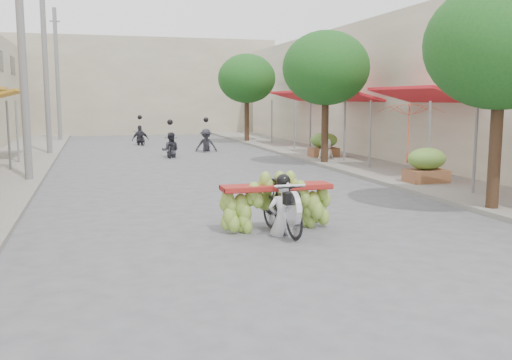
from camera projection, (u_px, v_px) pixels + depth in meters
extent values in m
plane|color=#5B5B60|center=(353.00, 288.00, 7.91)|extent=(120.00, 120.00, 0.00)
cube|color=gray|center=(350.00, 160.00, 24.08)|extent=(4.00, 60.00, 0.12)
cylinder|color=slate|center=(9.00, 137.00, 20.13)|extent=(0.08, 0.08, 2.55)
cylinder|color=slate|center=(17.00, 133.00, 22.41)|extent=(0.08, 0.08, 2.55)
cylinder|color=slate|center=(27.00, 128.00, 25.84)|extent=(0.08, 0.08, 2.55)
cube|color=#1E2328|center=(0.00, 60.00, 29.86)|extent=(0.08, 2.00, 1.10)
cube|color=#1E2328|center=(12.00, 66.00, 34.62)|extent=(0.08, 2.00, 1.10)
cube|color=beige|center=(471.00, 89.00, 24.06)|extent=(8.00, 40.00, 6.00)
cylinder|color=slate|center=(475.00, 150.00, 15.05)|extent=(0.08, 0.08, 2.55)
cube|color=red|center=(420.00, 95.00, 18.97)|extent=(1.77, 4.20, 0.53)
cylinder|color=slate|center=(429.00, 144.00, 17.15)|extent=(0.08, 0.08, 2.55)
cylinder|color=slate|center=(370.00, 136.00, 20.77)|extent=(0.08, 0.08, 2.55)
cube|color=red|center=(344.00, 96.00, 24.69)|extent=(1.77, 4.20, 0.53)
cylinder|color=slate|center=(345.00, 132.00, 22.86)|extent=(0.08, 0.08, 2.55)
cylinder|color=slate|center=(310.00, 128.00, 26.48)|extent=(0.08, 0.08, 2.55)
cube|color=red|center=(297.00, 96.00, 30.40)|extent=(1.77, 4.20, 0.53)
cylinder|color=slate|center=(294.00, 126.00, 28.58)|extent=(0.08, 0.08, 2.55)
cylinder|color=slate|center=(272.00, 123.00, 32.20)|extent=(0.08, 0.08, 2.55)
cube|color=#AEA489|center=(138.00, 87.00, 43.61)|extent=(20.00, 6.00, 7.00)
cylinder|color=slate|center=(22.00, 53.00, 17.32)|extent=(0.24, 0.24, 8.00)
cylinder|color=slate|center=(46.00, 68.00, 25.89)|extent=(0.24, 0.24, 8.00)
cylinder|color=slate|center=(57.00, 76.00, 34.46)|extent=(0.24, 0.24, 8.00)
cube|color=slate|center=(55.00, 21.00, 34.01)|extent=(0.60, 0.08, 0.08)
cylinder|color=#3A2719|center=(495.00, 144.00, 12.95)|extent=(0.28, 0.28, 3.20)
ellipsoid|color=#1C551A|center=(501.00, 45.00, 12.64)|extent=(3.40, 3.40, 2.90)
cylinder|color=#3A2719|center=(325.00, 125.00, 22.48)|extent=(0.28, 0.28, 3.20)
ellipsoid|color=#1C551A|center=(326.00, 68.00, 22.17)|extent=(3.40, 3.40, 2.90)
cylinder|color=#3A2719|center=(247.00, 116.00, 33.91)|extent=(0.28, 0.28, 3.20)
ellipsoid|color=#1C551A|center=(247.00, 78.00, 33.60)|extent=(3.40, 3.40, 2.90)
cube|color=brown|center=(426.00, 174.00, 17.15)|extent=(1.20, 0.80, 0.50)
ellipsoid|color=olive|center=(427.00, 155.00, 17.07)|extent=(1.20, 0.88, 0.66)
cube|color=brown|center=(324.00, 151.00, 24.77)|extent=(1.20, 0.80, 0.50)
ellipsoid|color=olive|center=(324.00, 137.00, 24.69)|extent=(1.20, 0.88, 0.66)
imported|color=black|center=(282.00, 207.00, 11.01)|extent=(0.73, 1.86, 1.06)
cylinder|color=silver|center=(293.00, 209.00, 10.38)|extent=(0.10, 0.66, 0.66)
cube|color=black|center=(291.00, 198.00, 10.45)|extent=(0.28, 0.22, 0.22)
cylinder|color=silver|center=(290.00, 186.00, 10.52)|extent=(0.60, 0.05, 0.05)
cube|color=maroon|center=(276.00, 187.00, 11.30)|extent=(2.21, 0.55, 0.10)
imported|color=silver|center=(283.00, 179.00, 10.89)|extent=(0.57, 0.42, 1.57)
sphere|color=black|center=(284.00, 140.00, 10.75)|extent=(0.28, 0.28, 0.28)
imported|color=red|center=(411.00, 101.00, 17.35)|extent=(2.46, 2.46, 1.92)
imported|color=white|center=(326.00, 138.00, 24.13)|extent=(0.89, 0.61, 1.66)
imported|color=black|center=(170.00, 148.00, 25.52)|extent=(0.88, 1.63, 0.87)
imported|color=#2B2B34|center=(170.00, 132.00, 25.42)|extent=(0.87, 0.64, 1.65)
sphere|color=black|center=(170.00, 122.00, 25.36)|extent=(0.26, 0.26, 0.26)
imported|color=black|center=(206.00, 141.00, 28.38)|extent=(0.93, 1.84, 1.04)
imported|color=#2B2B34|center=(206.00, 129.00, 28.30)|extent=(1.16, 0.80, 1.65)
sphere|color=black|center=(206.00, 120.00, 28.23)|extent=(0.26, 0.26, 0.26)
imported|color=black|center=(140.00, 138.00, 32.31)|extent=(0.81, 1.50, 0.80)
imported|color=#2B2B34|center=(140.00, 125.00, 32.21)|extent=(1.06, 0.74, 1.65)
sphere|color=black|center=(140.00, 117.00, 32.14)|extent=(0.26, 0.26, 0.26)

